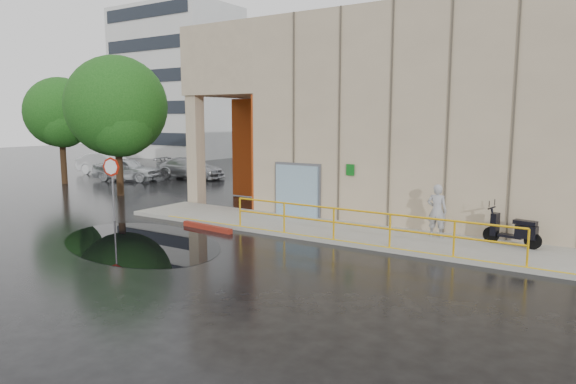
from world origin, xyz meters
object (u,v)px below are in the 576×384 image
(car_c, at_px, (190,168))
(tree_near, at_px, (117,110))
(red_curb, at_px, (207,227))
(tree_far, at_px, (61,115))
(stop_sign, at_px, (112,175))
(car_b, at_px, (108,163))
(car_a, at_px, (127,169))
(scooter, at_px, (513,221))
(person, at_px, (437,211))

(car_c, bearing_deg, tree_near, -173.61)
(red_curb, height_order, tree_far, tree_far)
(stop_sign, xyz_separation_m, car_b, (-14.21, 10.89, -1.05))
(red_curb, bearing_deg, car_a, 149.75)
(red_curb, xyz_separation_m, tree_near, (-9.27, 3.79, 4.30))
(scooter, bearing_deg, car_b, 175.75)
(person, bearing_deg, tree_near, -7.37)
(car_a, bearing_deg, stop_sign, -148.76)
(person, distance_m, tree_near, 17.14)
(scooter, distance_m, tree_far, 26.21)
(car_b, bearing_deg, tree_near, -132.01)
(person, xyz_separation_m, car_c, (-19.08, 8.69, -0.33))
(red_curb, bearing_deg, stop_sign, -169.33)
(scooter, distance_m, stop_sign, 14.41)
(car_b, distance_m, tree_near, 11.64)
(tree_near, bearing_deg, stop_sign, -41.71)
(scooter, height_order, stop_sign, stop_sign)
(person, relative_size, tree_far, 0.27)
(person, relative_size, car_b, 0.37)
(car_a, distance_m, car_b, 4.60)
(person, distance_m, stop_sign, 12.17)
(stop_sign, bearing_deg, person, 25.81)
(scooter, distance_m, car_a, 24.54)
(red_curb, bearing_deg, car_b, 151.15)
(person, bearing_deg, car_c, -28.07)
(person, xyz_separation_m, car_b, (-25.85, 7.43, -0.25))
(stop_sign, height_order, tree_far, tree_far)
(stop_sign, relative_size, car_b, 0.53)
(stop_sign, bearing_deg, scooter, 23.62)
(scooter, relative_size, tree_far, 0.27)
(person, xyz_separation_m, scooter, (2.29, 0.11, -0.10))
(stop_sign, xyz_separation_m, car_c, (-7.44, 12.15, -1.14))
(tree_far, bearing_deg, stop_sign, -26.39)
(car_a, relative_size, tree_far, 0.68)
(person, bearing_deg, car_b, -19.63)
(car_b, xyz_separation_m, tree_near, (9.08, -6.32, 3.61))
(person, bearing_deg, red_curb, 16.08)
(tree_far, bearing_deg, car_c, 53.90)
(person, height_order, tree_far, tree_far)
(stop_sign, height_order, car_a, stop_sign)
(car_b, bearing_deg, scooter, -111.75)
(scooter, distance_m, red_curb, 10.21)
(person, distance_m, car_c, 20.97)
(person, height_order, red_curb, person)
(stop_sign, distance_m, car_c, 14.29)
(tree_far, bearing_deg, scooter, -5.23)
(car_c, bearing_deg, scooter, -122.47)
(red_curb, height_order, car_c, car_c)
(car_a, height_order, car_c, car_a)
(person, relative_size, car_c, 0.37)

